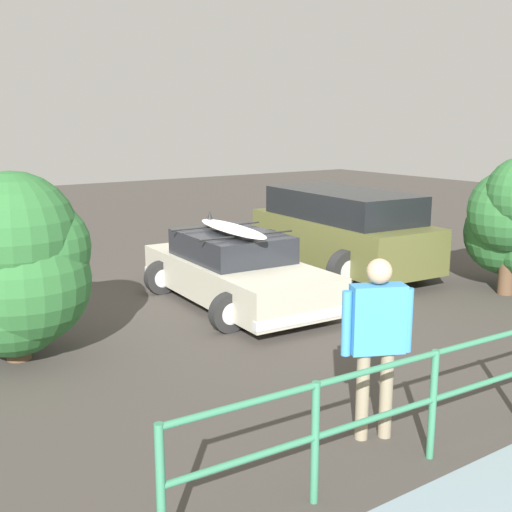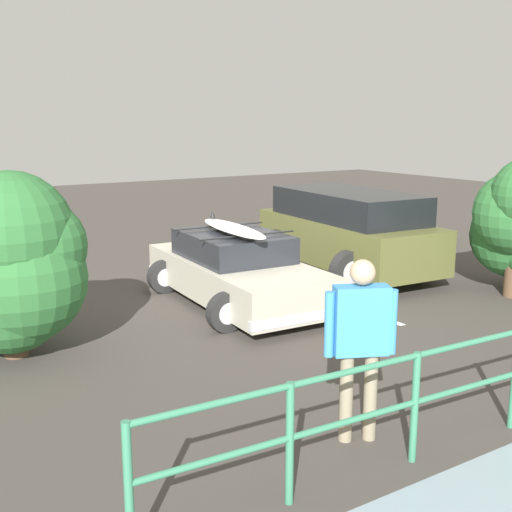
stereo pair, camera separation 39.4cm
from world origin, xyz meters
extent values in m
cube|color=#423D38|center=(0.00, 0.00, -0.01)|extent=(44.00, 44.00, 0.02)
cube|color=silver|center=(-1.41, 0.00, 0.00)|extent=(0.12, 4.91, 0.00)
cube|color=#B7B29E|center=(0.14, 0.00, 0.47)|extent=(1.91, 4.20, 0.61)
cube|color=#23262B|center=(0.13, -0.16, 1.00)|extent=(1.60, 2.05, 0.45)
cube|color=silver|center=(0.24, 2.02, 0.29)|extent=(1.73, 0.19, 0.14)
cube|color=silver|center=(0.03, -2.01, 0.29)|extent=(1.73, 0.19, 0.14)
cylinder|color=black|center=(-0.66, 1.32, 0.30)|extent=(0.61, 0.18, 0.61)
cylinder|color=#B7B7BC|center=(-0.66, 1.32, 0.30)|extent=(0.33, 0.19, 0.33)
cylinder|color=black|center=(1.07, 1.23, 0.30)|extent=(0.61, 0.18, 0.61)
cylinder|color=#B7B7BC|center=(1.07, 1.23, 0.30)|extent=(0.33, 0.19, 0.33)
cylinder|color=black|center=(-0.80, -1.22, 0.30)|extent=(0.61, 0.18, 0.61)
cylinder|color=#B7B7BC|center=(-0.80, -1.22, 0.30)|extent=(0.33, 0.19, 0.33)
cylinder|color=black|center=(0.93, -1.32, 0.30)|extent=(0.61, 0.18, 0.61)
cylinder|color=#B7B7BC|center=(0.93, -1.32, 0.30)|extent=(0.33, 0.19, 0.33)
cylinder|color=black|center=(0.16, 0.38, 1.26)|extent=(1.78, 0.13, 0.03)
cylinder|color=black|center=(0.10, -0.70, 1.26)|extent=(1.78, 0.13, 0.03)
ellipsoid|color=white|center=(0.19, -0.05, 1.32)|extent=(0.77, 2.34, 0.09)
cone|color=black|center=(0.08, -0.96, 1.44)|extent=(0.10, 0.10, 0.14)
cube|color=brown|center=(-2.96, -0.75, 0.70)|extent=(2.07, 4.41, 0.88)
cube|color=black|center=(-2.96, -0.75, 1.42)|extent=(1.86, 3.45, 0.57)
cylinder|color=black|center=(-3.11, -2.99, 0.80)|extent=(0.72, 0.23, 0.71)
cylinder|color=black|center=(-3.79, 0.60, 0.39)|extent=(0.78, 0.22, 0.78)
cylinder|color=#B7B7BC|center=(-3.79, 0.60, 0.39)|extent=(0.43, 0.23, 0.43)
cylinder|color=black|center=(-1.97, 0.48, 0.39)|extent=(0.78, 0.22, 0.78)
cylinder|color=#B7B7BC|center=(-1.97, 0.48, 0.39)|extent=(0.43, 0.23, 0.43)
cylinder|color=black|center=(-3.96, -1.97, 0.39)|extent=(0.78, 0.22, 0.78)
cylinder|color=#B7B7BC|center=(-3.96, -1.97, 0.39)|extent=(0.43, 0.23, 0.43)
cylinder|color=black|center=(-2.14, -2.09, 0.39)|extent=(0.78, 0.22, 0.78)
cylinder|color=#B7B7BC|center=(-2.14, -2.09, 0.39)|extent=(0.43, 0.23, 0.43)
cylinder|color=gray|center=(1.51, 4.89, 0.45)|extent=(0.13, 0.13, 0.91)
cylinder|color=gray|center=(1.73, 4.79, 0.45)|extent=(0.13, 0.13, 0.91)
cube|color=#3D8ED1|center=(1.62, 4.84, 1.25)|extent=(0.57, 0.41, 0.68)
sphere|color=#D6A884|center=(1.62, 4.84, 1.73)|extent=(0.25, 0.25, 0.25)
cylinder|color=#3D8ED1|center=(1.34, 4.97, 1.22)|extent=(0.09, 0.09, 0.64)
cylinder|color=#3D8ED1|center=(1.90, 4.71, 1.22)|extent=(0.09, 0.09, 0.64)
cylinder|color=#387F5B|center=(1.46, 5.43, 0.54)|extent=(0.07, 0.07, 1.08)
cylinder|color=#387F5B|center=(2.83, 5.37, 0.54)|extent=(0.07, 0.07, 1.08)
cylinder|color=#387F5B|center=(4.20, 5.30, 0.54)|extent=(0.07, 0.07, 1.08)
cylinder|color=brown|center=(3.98, 0.59, 0.28)|extent=(0.32, 0.32, 0.56)
sphere|color=#2D6B33|center=(3.86, 0.68, 1.07)|extent=(1.72, 1.72, 1.72)
sphere|color=#2D6B33|center=(3.95, 0.65, 1.70)|extent=(1.64, 1.64, 1.64)
sphere|color=#2D6B33|center=(3.64, 0.72, 1.50)|extent=(1.29, 1.29, 1.29)
sphere|color=#2D6B33|center=(3.97, 0.72, 1.77)|extent=(1.19, 1.19, 1.19)
sphere|color=#2D6B33|center=(4.01, 0.61, 0.84)|extent=(1.53, 1.53, 1.53)
cylinder|color=brown|center=(-4.27, 2.29, 0.30)|extent=(0.29, 0.29, 0.59)
camera|label=1|loc=(5.97, 9.07, 3.15)|focal=45.00mm
camera|label=2|loc=(5.64, 9.29, 3.15)|focal=45.00mm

